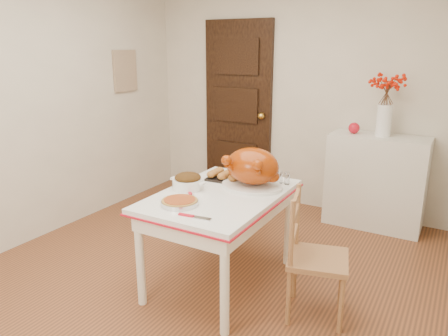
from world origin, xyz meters
The scene contains 18 objects.
floor centered at (0.00, 0.00, 0.00)m, with size 3.50×4.00×0.00m, color #512F1E.
wall_back centered at (0.00, 2.00, 1.25)m, with size 3.50×0.00×2.50m, color beige.
wall_left centered at (-1.75, 0.00, 1.25)m, with size 0.00×4.00×2.50m, color beige.
door_back centered at (-0.70, 1.97, 1.03)m, with size 0.85×0.06×2.06m, color black.
photo_board centered at (-1.73, 1.20, 1.50)m, with size 0.03×0.35×0.45m, color #CBB585.
sideboard centered at (0.96, 1.78, 0.46)m, with size 0.93×0.41×0.93m, color silver.
kitchen_table centered at (0.18, 0.06, 0.36)m, with size 0.83×1.22×0.73m, color white, non-canonical shape.
chair_oak centered at (0.94, 0.03, 0.43)m, with size 0.38×0.38×0.87m, color #9F7240, non-canonical shape.
berry_vase centered at (0.98, 1.78, 1.24)m, with size 0.33×0.33×0.63m, color white, non-canonical shape.
apple centered at (0.71, 1.78, 0.98)m, with size 0.11×0.11×0.11m, color red.
turkey_platter centered at (0.32, 0.30, 0.88)m, with size 0.48×0.38×0.30m, color #8A3308, non-canonical shape.
pumpkin_pie centered at (0.06, -0.28, 0.75)m, with size 0.25×0.25×0.05m, color #933A16.
stuffing_dish centered at (-0.09, 0.03, 0.78)m, with size 0.30×0.23×0.11m, color #52300F, non-canonical shape.
rolls_tray centered at (0.05, 0.37, 0.77)m, with size 0.28×0.22×0.08m, color #9E6423, non-canonical shape.
pie_server centered at (0.26, -0.41, 0.73)m, with size 0.22×0.06×0.01m, color silver, non-canonical shape.
carving_knife centered at (0.04, -0.11, 0.73)m, with size 0.28×0.07×0.01m, color silver, non-canonical shape.
drinking_glass centered at (0.21, 0.50, 0.78)m, with size 0.07×0.07×0.11m, color white.
shaker_pair centered at (0.49, 0.51, 0.78)m, with size 0.10×0.04×0.10m, color white, non-canonical shape.
Camera 1 is at (1.66, -2.47, 1.76)m, focal length 34.05 mm.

